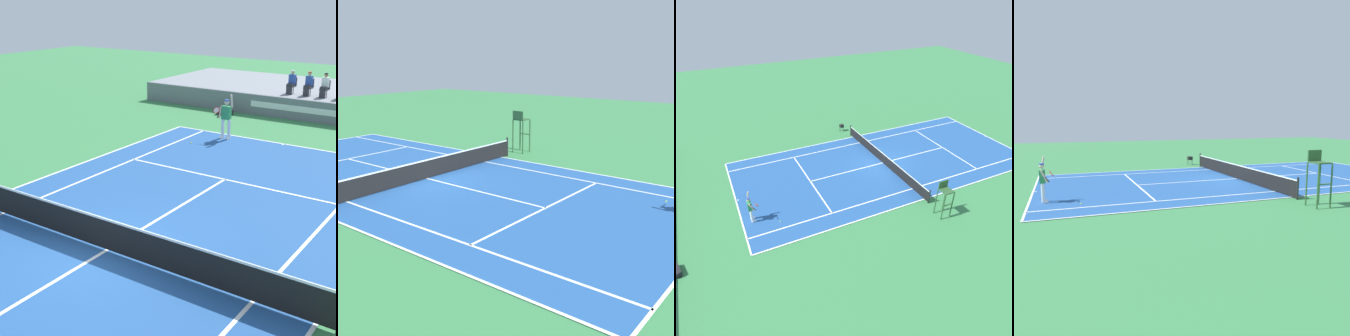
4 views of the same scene
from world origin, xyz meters
TOP-DOWN VIEW (x-y plane):
  - ground_plane at (0.00, 0.00)m, footprint 80.00×80.00m
  - court at (0.00, 0.00)m, footprint 11.08×23.88m
  - net at (0.00, 0.00)m, footprint 11.98×0.10m
  - barrier_wall at (0.00, 16.65)m, footprint 21.98×0.25m
  - spectator_seated_0 at (-2.14, 17.90)m, footprint 0.44×0.60m
  - spectator_seated_1 at (-1.19, 17.90)m, footprint 0.44×0.60m
  - spectator_seated_2 at (-0.31, 17.90)m, footprint 0.44×0.60m
  - tennis_player at (-2.59, 11.24)m, footprint 0.76×0.62m
  - tennis_ball at (-3.46, 9.68)m, footprint 0.07×0.07m
  - equipment_bag at (-4.97, 15.62)m, footprint 0.95×0.51m

SIDE VIEW (x-z plane):
  - ground_plane at x=0.00m, z-range 0.00..0.00m
  - court at x=0.00m, z-range 0.00..0.02m
  - tennis_ball at x=-3.46m, z-range 0.00..0.07m
  - equipment_bag at x=-4.97m, z-range 0.00..0.32m
  - net at x=0.00m, z-range -0.01..1.06m
  - barrier_wall at x=0.00m, z-range 0.00..1.12m
  - tennis_player at x=-2.59m, z-range -0.05..2.04m
  - spectator_seated_0 at x=-2.14m, z-range 1.10..2.36m
  - spectator_seated_1 at x=-1.19m, z-range 1.10..2.36m
  - spectator_seated_2 at x=-0.31m, z-range 1.10..2.36m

